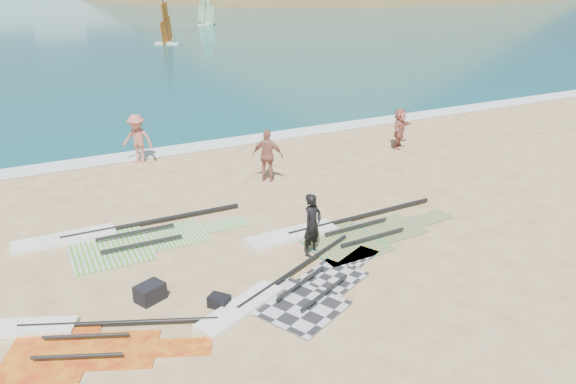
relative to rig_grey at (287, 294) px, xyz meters
name	(u,v)px	position (x,y,z in m)	size (l,w,h in m)	color
ground	(311,305)	(0.31, -0.56, -0.05)	(300.00, 300.00, 0.00)	#DBB980
sea	(14,1)	(0.31, 131.44, -0.05)	(300.00, 240.00, 0.06)	#0D505E
surf_line	(162,153)	(0.31, 11.74, -0.05)	(300.00, 1.20, 0.04)	white
rig_grey	(287,294)	(0.00, 0.00, 0.00)	(5.44, 3.54, 0.20)	#28282A
rig_green	(117,238)	(-2.88, 4.67, 0.00)	(6.42, 2.54, 0.21)	#4FB124
rig_orange	(340,232)	(2.78, 2.17, 0.00)	(6.26, 2.49, 0.20)	orange
rig_red	(66,339)	(-4.70, 0.53, 0.00)	(4.81, 3.21, 0.20)	#B50317
gear_bag_near	(150,292)	(-2.80, 1.25, 0.15)	(0.62, 0.45, 0.39)	black
gear_bag_far	(219,301)	(-1.52, 0.30, 0.09)	(0.45, 0.32, 0.27)	black
person_wetsuit	(312,225)	(1.51, 1.52, 0.79)	(0.61, 0.40, 1.67)	black
beachgoer_mid	(137,139)	(-0.78, 10.94, 0.89)	(1.22, 0.70, 1.88)	#B36657
beachgoer_back	(268,156)	(2.76, 6.90, 0.88)	(1.08, 0.45, 1.85)	#A16356
beachgoer_right	(400,128)	(9.22, 7.95, 0.78)	(1.55, 0.49, 1.67)	#B26659
windsurfer_centre	(166,31)	(9.84, 44.87, 1.22)	(2.30, 2.35, 4.31)	white
windsurfer_right	(206,14)	(19.53, 61.14, 1.29)	(2.62, 2.86, 4.65)	white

